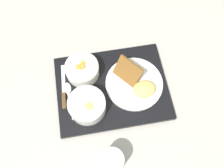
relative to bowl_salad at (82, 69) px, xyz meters
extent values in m
plane|color=#ADA89E|center=(0.10, -0.07, -0.05)|extent=(4.00, 4.00, 0.00)
cube|color=black|center=(0.10, -0.07, -0.04)|extent=(0.43, 0.34, 0.02)
cylinder|color=white|center=(0.00, 0.00, 0.00)|extent=(0.13, 0.13, 0.06)
torus|color=white|center=(0.00, 0.00, 0.02)|extent=(0.13, 0.13, 0.01)
cylinder|color=#8EBC6B|center=(-0.03, 0.00, 0.02)|extent=(0.05, 0.05, 0.01)
cylinder|color=#8EBC6B|center=(0.01, 0.01, 0.02)|extent=(0.05, 0.05, 0.01)
cylinder|color=#8EBC6B|center=(0.00, -0.03, 0.02)|extent=(0.05, 0.05, 0.01)
cylinder|color=#8EBC6B|center=(-0.02, -0.01, 0.02)|extent=(0.05, 0.05, 0.02)
cube|color=orange|center=(0.01, 0.01, 0.02)|extent=(0.02, 0.02, 0.01)
cube|color=orange|center=(0.00, 0.00, 0.03)|extent=(0.03, 0.03, 0.01)
cube|color=orange|center=(-0.01, 0.00, 0.03)|extent=(0.02, 0.02, 0.02)
cube|color=orange|center=(-0.01, 0.00, 0.02)|extent=(0.02, 0.02, 0.01)
cylinder|color=white|center=(0.01, -0.14, 0.00)|extent=(0.13, 0.13, 0.06)
torus|color=white|center=(0.01, -0.14, 0.03)|extent=(0.13, 0.13, 0.01)
cylinder|color=#C67F3D|center=(0.01, -0.14, 0.01)|extent=(0.12, 0.12, 0.04)
cube|color=#E5A356|center=(0.01, -0.16, 0.02)|extent=(0.03, 0.03, 0.02)
cylinder|color=white|center=(0.19, -0.08, -0.03)|extent=(0.22, 0.22, 0.01)
ellipsoid|color=#EFC666|center=(0.22, -0.11, 0.00)|extent=(0.09, 0.08, 0.03)
cube|color=brown|center=(0.17, -0.04, 0.00)|extent=(0.12, 0.12, 0.09)
cube|color=silver|center=(-0.08, -0.02, -0.03)|extent=(0.02, 0.12, 0.00)
cube|color=#51381E|center=(-0.08, -0.11, -0.03)|extent=(0.01, 0.06, 0.01)
ellipsoid|color=silver|center=(-0.06, -0.06, -0.03)|extent=(0.03, 0.05, 0.01)
cube|color=silver|center=(-0.06, -0.13, -0.03)|extent=(0.02, 0.10, 0.01)
cylinder|color=silver|center=(0.07, -0.34, 0.00)|extent=(0.08, 0.08, 0.09)
cylinder|color=silver|center=(0.07, -0.34, -0.02)|extent=(0.07, 0.07, 0.05)
camera|label=1|loc=(0.06, -0.41, 0.81)|focal=38.00mm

